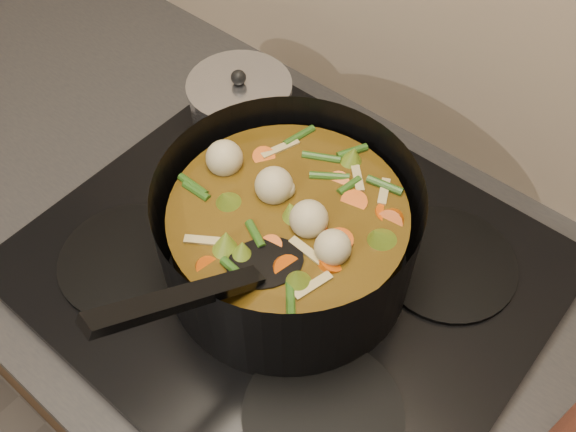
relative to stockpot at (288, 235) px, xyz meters
The scene contains 4 objects.
counter 0.54m from the stockpot, 134.91° to the left, with size 2.64×0.64×0.91m.
stovetop 0.08m from the stockpot, 134.91° to the left, with size 0.62×0.54×0.03m.
stockpot is the anchor object (origin of this frame).
saucepan 0.25m from the stockpot, 145.68° to the left, with size 0.15×0.15×0.12m.
Camera 1 is at (0.29, 1.58, 1.62)m, focal length 40.00 mm.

